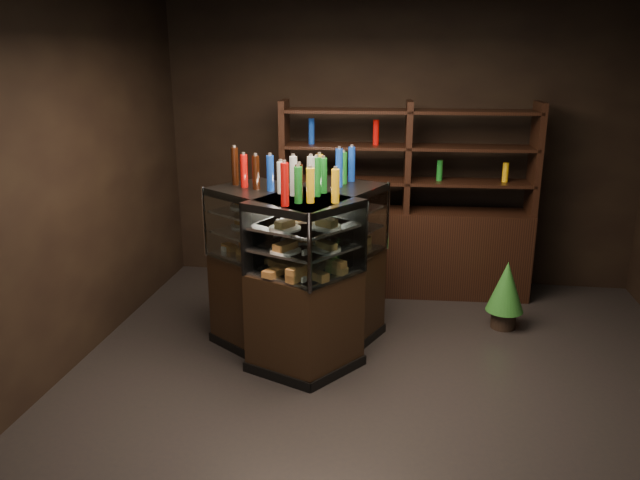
% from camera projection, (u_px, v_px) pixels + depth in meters
% --- Properties ---
extents(ground, '(5.00, 5.00, 0.00)m').
position_uv_depth(ground, '(382.00, 390.00, 4.73)').
color(ground, black).
rests_on(ground, ground).
extents(room_shell, '(5.02, 5.02, 3.01)m').
position_uv_depth(room_shell, '(390.00, 133.00, 4.17)').
color(room_shell, black).
rests_on(room_shell, ground).
extents(display_case, '(1.54, 1.43, 1.40)m').
position_uv_depth(display_case, '(301.00, 300.00, 5.21)').
color(display_case, black).
rests_on(display_case, ground).
extents(food_display, '(1.14, 1.16, 0.43)m').
position_uv_depth(food_display, '(301.00, 233.00, 5.03)').
color(food_display, '#CB8249').
rests_on(food_display, display_case).
extents(bottles_top, '(0.98, 1.02, 0.30)m').
position_uv_depth(bottles_top, '(300.00, 175.00, 4.90)').
color(bottles_top, black).
rests_on(bottles_top, display_case).
extents(potted_conifer, '(0.34, 0.34, 0.73)m').
position_uv_depth(potted_conifer, '(506.00, 286.00, 5.68)').
color(potted_conifer, black).
rests_on(potted_conifer, ground).
extents(back_shelving, '(2.57, 0.55, 2.00)m').
position_uv_depth(back_shelving, '(404.00, 238.00, 6.48)').
color(back_shelving, black).
rests_on(back_shelving, ground).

